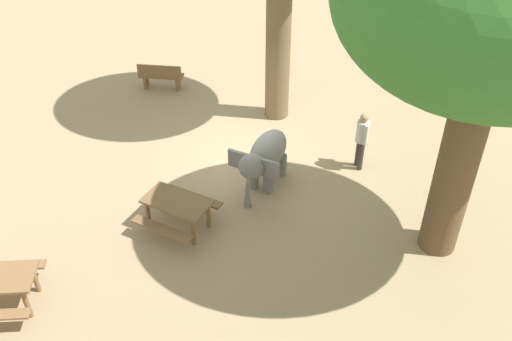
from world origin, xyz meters
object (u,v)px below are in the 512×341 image
at_px(elephant, 265,157).
at_px(wooden_bench, 161,76).
at_px(picnic_table_near, 177,207).
at_px(person_handler, 362,137).

bearing_deg(elephant, wooden_bench, -120.12).
distance_m(wooden_bench, picnic_table_near, 6.62).
relative_size(person_handler, picnic_table_near, 0.82).
height_order(wooden_bench, picnic_table_near, wooden_bench).
xyz_separation_m(person_handler, wooden_bench, (5.91, -3.91, -0.48)).
xyz_separation_m(elephant, wooden_bench, (3.48, -4.79, -0.40)).
bearing_deg(person_handler, picnic_table_near, 13.88).
height_order(elephant, picnic_table_near, elephant).
relative_size(elephant, picnic_table_near, 0.98).
bearing_deg(elephant, picnic_table_near, -25.21).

